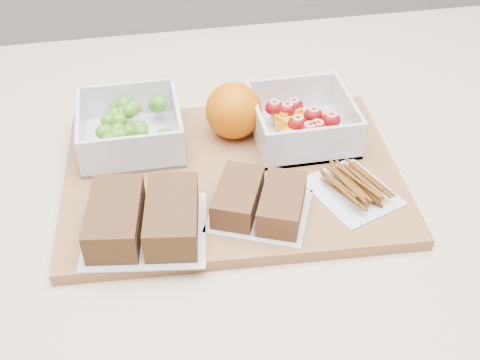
{
  "coord_description": "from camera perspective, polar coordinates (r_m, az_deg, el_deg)",
  "views": [
    {
      "loc": [
        -0.12,
        -0.56,
        1.4
      ],
      "look_at": [
        -0.01,
        -0.01,
        0.93
      ],
      "focal_mm": 45.0,
      "sensor_mm": 36.0,
      "label": 1
    }
  ],
  "objects": [
    {
      "name": "grape_container",
      "position": [
        0.81,
        -10.26,
        4.9
      ],
      "size": [
        0.13,
        0.13,
        0.06
      ],
      "color": "silver",
      "rests_on": "cutting_board"
    },
    {
      "name": "cutting_board",
      "position": [
        0.77,
        -0.75,
        0.43
      ],
      "size": [
        0.44,
        0.32,
        0.02
      ],
      "primitive_type": "cube",
      "rotation": [
        0.0,
        0.0,
        -0.06
      ],
      "color": "#95653D",
      "rests_on": "counter"
    },
    {
      "name": "sandwich_bag_left",
      "position": [
        0.68,
        -9.1,
        -3.57
      ],
      "size": [
        0.15,
        0.14,
        0.04
      ],
      "color": "silver",
      "rests_on": "cutting_board"
    },
    {
      "name": "orange",
      "position": [
        0.8,
        -0.62,
        6.6
      ],
      "size": [
        0.08,
        0.08,
        0.08
      ],
      "primitive_type": "sphere",
      "color": "#CE5F04",
      "rests_on": "cutting_board"
    },
    {
      "name": "pretzel_bag",
      "position": [
        0.73,
        10.61,
        -0.48
      ],
      "size": [
        0.12,
        0.13,
        0.02
      ],
      "color": "silver",
      "rests_on": "cutting_board"
    },
    {
      "name": "fruit_container",
      "position": [
        0.81,
        5.87,
        5.41
      ],
      "size": [
        0.13,
        0.13,
        0.06
      ],
      "color": "silver",
      "rests_on": "cutting_board"
    },
    {
      "name": "sandwich_bag_center",
      "position": [
        0.69,
        1.89,
        -1.98
      ],
      "size": [
        0.14,
        0.14,
        0.03
      ],
      "color": "silver",
      "rests_on": "cutting_board"
    }
  ]
}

